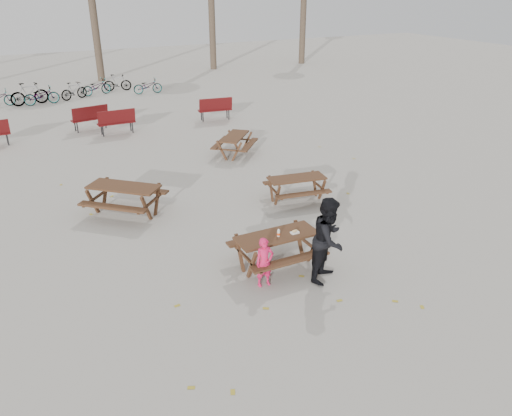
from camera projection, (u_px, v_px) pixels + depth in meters
name	position (u px, v px, depth m)	size (l,w,h in m)	color
ground	(276.00, 266.00, 11.05)	(80.00, 80.00, 0.00)	gray
main_picnic_table	(277.00, 242.00, 10.81)	(1.80, 1.45, 0.78)	#381D14
food_tray	(295.00, 233.00, 10.78)	(0.18, 0.11, 0.04)	white
bread_roll	(295.00, 231.00, 10.77)	(0.14, 0.06, 0.05)	tan
soda_bottle	(279.00, 233.00, 10.63)	(0.07, 0.07, 0.17)	silver
child	(265.00, 262.00, 10.14)	(0.39, 0.26, 1.07)	#E01C52
adult	(329.00, 239.00, 10.24)	(0.89, 0.69, 1.83)	black
picnic_table_east	(296.00, 189.00, 14.21)	(1.62, 1.30, 0.70)	#381D14
picnic_table_north	(125.00, 200.00, 13.34)	(1.89, 1.52, 0.81)	#381D14
picnic_table_far	(235.00, 145.00, 17.95)	(1.64, 1.32, 0.70)	#381D14
park_bench_row	(107.00, 120.00, 20.58)	(10.74, 1.76, 1.03)	maroon
bicycle_row	(69.00, 91.00, 26.17)	(9.15, 2.47, 1.12)	black
fallen_leaves	(247.00, 218.00, 13.28)	(11.00, 11.00, 0.01)	#A89528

